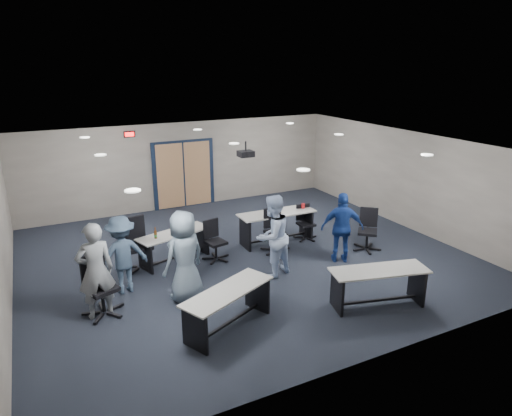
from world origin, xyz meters
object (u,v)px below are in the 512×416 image
table_back_left (174,242)px  chair_back_b (216,241)px  table_back_right (277,222)px  person_plaid (184,256)px  chair_back_a (139,245)px  person_back (122,255)px  person_navy (342,228)px  person_gray (96,271)px  person_lightblue (272,236)px  chair_loose_right (368,230)px  chair_back_c (275,231)px  chair_loose_left (101,287)px  table_front_right (378,281)px  chair_back_d (306,223)px  table_front_left (228,302)px

table_back_left → chair_back_b: bearing=-39.4°
table_back_right → person_plaid: size_ratio=1.11×
chair_back_a → person_back: 1.08m
table_back_left → person_navy: 3.92m
person_gray → table_back_right: bearing=-164.6°
person_lightblue → chair_loose_right: bearing=163.7°
table_back_right → chair_back_b: (-1.83, -0.33, -0.08)m
chair_back_c → person_navy: 1.64m
chair_back_b → person_navy: size_ratio=0.58×
chair_loose_left → person_plaid: 1.61m
chair_loose_left → person_lightblue: (3.59, 0.03, 0.34)m
table_front_right → person_lightblue: size_ratio=1.07×
chair_loose_left → person_gray: person_gray is taller
table_back_right → person_navy: size_ratio=1.21×
chair_back_c → chair_loose_right: size_ratio=1.02×
chair_back_d → person_navy: bearing=-86.9°
chair_back_b → person_plaid: size_ratio=0.53×
person_plaid → chair_loose_left: bearing=-23.8°
chair_loose_left → chair_back_b: bearing=4.7°
chair_back_a → person_plaid: size_ratio=0.65×
chair_back_c → person_plaid: (-2.71, -1.24, 0.38)m
table_back_left → person_gray: 2.64m
person_lightblue → person_back: (-3.05, 0.70, -0.11)m
chair_loose_right → table_back_left: bearing=-156.9°
person_plaid → person_navy: (3.82, 0.07, -0.08)m
table_front_right → chair_back_c: 3.19m
table_front_left → person_lightblue: 2.30m
chair_back_a → person_plaid: (0.50, -1.77, 0.32)m
table_front_right → person_gray: 5.25m
person_lightblue → person_navy: size_ratio=1.10×
person_back → chair_loose_left: bearing=47.1°
person_plaid → chair_back_d: bearing=-176.9°
chair_back_a → chair_back_d: size_ratio=1.29×
chair_back_a → chair_back_b: chair_back_a is taller
chair_loose_right → person_gray: person_gray is taller
table_front_left → table_back_right: size_ratio=0.95×
table_front_left → person_plaid: bearing=79.3°
table_back_right → chair_back_d: bearing=-10.8°
chair_loose_right → chair_back_a: bearing=-153.7°
table_front_right → table_back_left: size_ratio=1.06×
person_plaid → table_front_left: bearing=84.1°
chair_back_c → chair_back_d: bearing=25.3°
chair_loose_right → person_gray: bearing=-136.4°
chair_back_b → person_navy: bearing=-39.1°
table_front_right → person_plaid: bearing=163.9°
chair_back_a → person_navy: 4.65m
person_gray → person_plaid: bearing=172.4°
table_front_right → person_plaid: person_plaid is taller
table_front_left → chair_back_c: chair_back_c is taller
chair_back_d → person_navy: person_navy is taller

